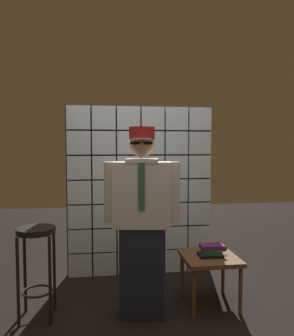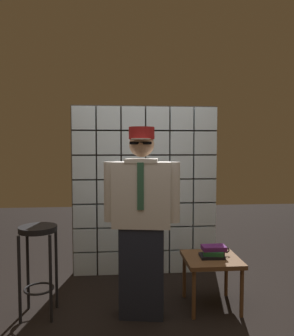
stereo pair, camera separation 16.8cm
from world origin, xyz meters
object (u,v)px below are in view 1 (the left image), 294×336
(standing_person, at_px, (142,219))
(coffee_mug, at_px, (219,249))
(book_stack, at_px, (211,251))
(bar_stool, at_px, (36,251))
(side_table, at_px, (210,262))

(standing_person, height_order, coffee_mug, standing_person)
(standing_person, xyz_separation_m, book_stack, (0.69, 0.12, -0.36))
(bar_stool, xyz_separation_m, coffee_mug, (1.72, 0.07, -0.08))
(bar_stool, distance_m, coffee_mug, 1.72)
(side_table, height_order, book_stack, book_stack)
(side_table, height_order, coffee_mug, coffee_mug)
(standing_person, bearing_deg, bar_stool, -176.84)
(bar_stool, bearing_deg, standing_person, -5.59)
(standing_person, xyz_separation_m, side_table, (0.68, 0.13, -0.47))
(bar_stool, distance_m, side_table, 1.63)
(standing_person, height_order, book_stack, standing_person)
(standing_person, height_order, bar_stool, standing_person)
(coffee_mug, bearing_deg, standing_person, -168.15)
(coffee_mug, bearing_deg, side_table, -160.26)
(bar_stool, relative_size, side_table, 1.59)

